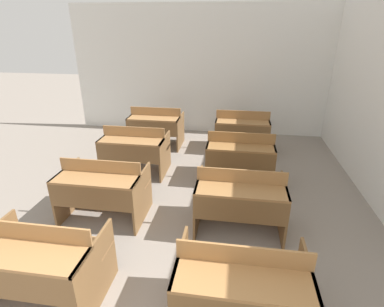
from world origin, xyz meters
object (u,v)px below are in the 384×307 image
Objects in this scene: bench_second_right at (240,199)px; bench_front_left at (40,261)px; bench_back_left at (156,126)px; bench_back_right at (242,130)px; bench_front_right at (241,286)px; bench_third_right at (240,156)px; bench_third_left at (135,149)px; bench_second_left at (103,188)px.

bench_front_left is at bearing -143.22° from bench_second_right.
bench_back_left is at bearing 123.60° from bench_second_right.
bench_back_right is (0.03, 2.72, 0.00)m from bench_second_right.
bench_front_left is 1.00× the size of bench_front_right.
bench_third_right and bench_back_left have the same top height.
bench_third_left is at bearing -144.05° from bench_back_right.
bench_front_left and bench_back_left have the same top height.
bench_front_right is at bearing -89.27° from bench_second_right.
bench_front_left is at bearing -89.58° from bench_third_left.
bench_second_right is (1.80, -0.00, 0.00)m from bench_second_left.
bench_second_left is 1.00× the size of bench_third_left.
bench_back_right is at bearing 65.78° from bench_front_left.
bench_third_right is 2.24m from bench_back_left.
bench_second_left is at bearing -123.88° from bench_back_right.
bench_front_left is at bearing -114.22° from bench_back_right.
bench_second_left is at bearing 89.83° from bench_front_left.
bench_front_left is 4.05m from bench_back_left.
bench_front_right is at bearing -65.92° from bench_back_left.
bench_third_left is (-0.02, 2.73, 0.00)m from bench_front_left.
bench_third_right is 1.00× the size of bench_back_right.
bench_second_right is at bearing -0.00° from bench_second_left.
bench_back_left is 1.00× the size of bench_back_right.
bench_third_right is 1.36m from bench_back_right.
bench_second_right is at bearing 36.78° from bench_front_left.
bench_second_left is 1.00× the size of bench_third_right.
bench_front_right and bench_second_left have the same top height.
bench_second_left is at bearing -89.00° from bench_third_left.
bench_front_right and bench_back_left have the same top height.
bench_third_right is (1.79, 1.35, 0.00)m from bench_second_left.
bench_second_left is at bearing -142.89° from bench_third_right.
bench_front_right and bench_third_left have the same top height.
bench_front_right is 1.36m from bench_second_right.
bench_back_left is at bearing 89.99° from bench_second_left.
bench_second_left is 3.27m from bench_back_right.
bench_front_left is 1.00× the size of bench_back_right.
bench_second_left and bench_back_left have the same top height.
bench_front_right is 1.00× the size of bench_third_right.
bench_back_left is at bearing 88.94° from bench_third_left.
bench_third_right is at bearing 90.35° from bench_second_right.
bench_back_right is at bearing 89.87° from bench_front_right.
bench_second_right and bench_third_left have the same top height.
bench_second_left is 1.80m from bench_second_right.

